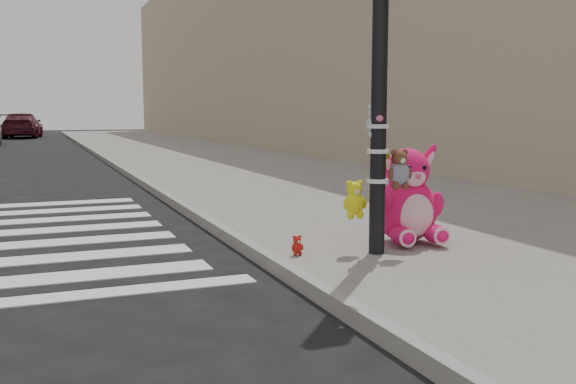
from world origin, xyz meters
name	(u,v)px	position (x,y,z in m)	size (l,w,h in m)	color
ground	(153,367)	(0.00, 0.00, 0.00)	(120.00, 120.00, 0.00)	black
sidewalk_near	(292,177)	(5.00, 10.00, 0.07)	(7.00, 80.00, 0.14)	slate
curb_edge	(144,183)	(1.55, 10.00, 0.07)	(0.12, 80.00, 0.15)	gray
bld_near	(326,27)	(10.50, 20.00, 5.00)	(5.00, 60.00, 10.00)	tan
signal_pole	(379,92)	(2.61, 1.81, 1.78)	(0.70, 0.48, 4.00)	black
pink_bunny	(408,202)	(3.20, 2.17, 0.60)	(0.79, 0.86, 1.11)	#FF1569
red_teddy	(297,245)	(1.80, 2.00, 0.24)	(0.14, 0.10, 0.21)	red
car_maroon_near	(22,126)	(-1.21, 40.68, 0.78)	(2.19, 5.38, 1.56)	#4E1624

